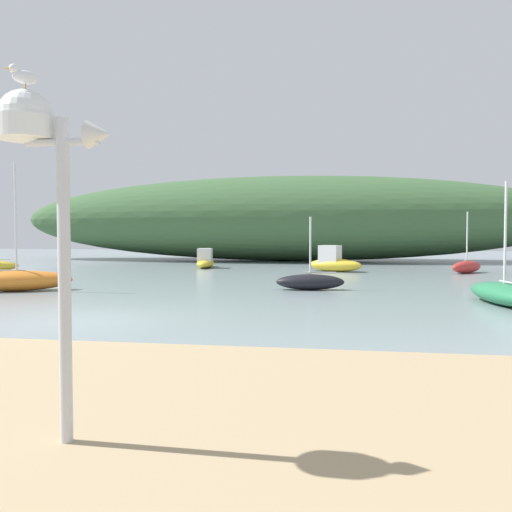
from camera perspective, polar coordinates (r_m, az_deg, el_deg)
ground_plane at (r=14.26m, az=-16.94°, el=-6.56°), size 120.00×120.00×0.00m
distant_hill at (r=44.05m, az=3.34°, el=4.04°), size 45.94×10.54×6.97m
mast_structure at (r=5.49m, az=-22.48°, el=10.59°), size 1.13×0.55×3.35m
seagull_on_radar at (r=5.69m, az=-23.75°, el=17.35°), size 0.27×0.25×0.22m
sailboat_west_reach at (r=18.16m, az=25.15°, el=-3.68°), size 1.90×4.20×3.82m
sailboat_east_reach at (r=20.95m, az=5.86°, el=-2.76°), size 2.78×1.26×2.87m
sailboat_far_left at (r=32.00m, az=21.73°, el=-1.07°), size 2.42×2.63×3.45m
sailboat_outer_mooring at (r=22.38m, az=-24.35°, el=-2.40°), size 4.23×2.94×4.94m
motorboat_off_point at (r=31.27m, az=8.35°, el=-0.65°), size 3.44×2.24×1.54m
motorboat_inner_mooring at (r=34.61m, az=-5.47°, el=-0.52°), size 1.55×3.60×1.28m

